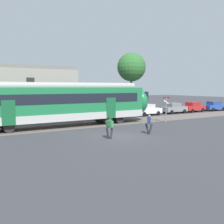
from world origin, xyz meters
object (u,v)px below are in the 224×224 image
Objects in this scene: parked_car_grey at (174,108)px; parked_car_blue at (214,106)px; pedestrian_navy at (149,123)px; pedestrian_green at (109,126)px; parked_car_white at (147,110)px; parked_car_red at (193,107)px; crossing_signal at (166,104)px.

parked_car_grey and parked_car_blue have the same top height.
pedestrian_navy is 0.41× the size of parked_car_grey.
pedestrian_green is at bearing -147.79° from parked_car_grey.
pedestrian_green is 17.00m from parked_car_white.
pedestrian_green is 3.78m from pedestrian_navy.
parked_car_red is (4.26, 0.11, 0.00)m from parked_car_grey.
pedestrian_green is 29.01m from parked_car_blue.
parked_car_white is at bearing 179.52° from parked_car_blue.
crossing_signal is (-16.87, -6.57, 1.23)m from parked_car_blue.
parked_car_white is at bearing -178.46° from parked_car_grey.
parked_car_red is 1.35× the size of crossing_signal.
parked_car_red is 1.00× the size of parked_car_blue.
parked_car_white is at bearing 66.88° from crossing_signal.
pedestrian_navy is (3.78, -0.03, -0.03)m from pedestrian_green.
parked_car_red is (18.47, 11.47, -0.18)m from pedestrian_navy.
pedestrian_green is at bearing -152.78° from parked_car_red.
parked_car_blue is at bearing 25.74° from pedestrian_navy.
pedestrian_green is 1.00× the size of pedestrian_navy.
parked_car_red is 14.17m from crossing_signal.
parked_car_red is at bearing 27.22° from pedestrian_green.
parked_car_white is at bearing 51.20° from pedestrian_navy.
pedestrian_navy is at bearing -154.26° from parked_car_blue.
parked_car_grey is 1.00× the size of parked_car_red.
parked_car_blue is (4.57, -0.36, 0.00)m from parked_car_red.
pedestrian_navy is 14.40m from parked_car_white.
pedestrian_green reaches higher than parked_car_red.
parked_car_red is at bearing 1.45° from parked_car_grey.
crossing_signal is at bearing -158.73° from parked_car_blue.
pedestrian_navy is at bearing -128.80° from parked_car_white.
parked_car_white and parked_car_red have the same top height.
pedestrian_navy is 0.41× the size of parked_car_white.
parked_car_white is 0.99× the size of parked_car_red.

